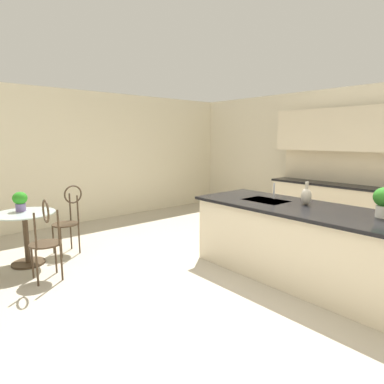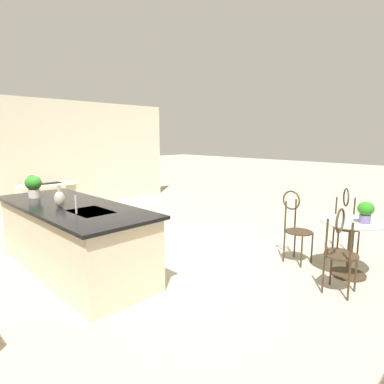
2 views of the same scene
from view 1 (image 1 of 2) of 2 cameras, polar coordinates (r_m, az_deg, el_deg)
ground_plane at (r=4.02m, az=7.66°, el=-16.49°), size 40.00×40.00×0.00m
wall_back at (r=6.83m, az=28.92°, el=4.89°), size 9.00×0.12×2.70m
wall_left_window at (r=7.19m, az=-18.44°, el=5.74°), size 0.12×7.80×2.70m
kitchen_island at (r=4.33m, az=18.40°, el=-8.36°), size 2.80×1.06×0.92m
back_counter_run at (r=6.67m, az=23.75°, el=-2.26°), size 2.44×0.64×1.52m
upper_cabinet_run at (r=6.53m, az=24.47°, el=9.90°), size 2.40×0.36×0.76m
bistro_table at (r=5.10m, az=-27.00°, el=-6.46°), size 0.80×0.80×0.74m
chair_near_window at (r=4.38m, az=-24.15°, el=-7.05°), size 0.50×0.41×1.04m
chair_by_island at (r=5.33m, az=-20.76°, el=-3.98°), size 0.41×0.50×1.04m
sink_faucet at (r=4.64m, az=14.11°, el=0.20°), size 0.02×0.02×0.22m
potted_plant_on_table at (r=5.14m, az=-27.81°, el=-1.27°), size 0.19×0.19×0.27m
vase_on_counter at (r=4.36m, az=19.32°, el=-0.64°), size 0.13×0.13×0.29m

